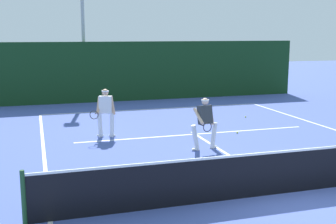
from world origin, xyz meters
The scene contains 12 objects.
ground_plane centered at (0.00, 0.00, 0.00)m, with size 80.00×80.00×0.00m, color #4458A6.
court_line_baseline_far centered at (0.00, 11.48, 0.00)m, with size 10.47×0.10×0.01m, color white.
court_line_sideline_left centered at (-5.23, 0.00, 0.00)m, with size 0.10×22.96×0.01m, color white.
court_line_service centered at (0.00, 6.02, 0.00)m, with size 8.53×0.10×0.01m, color white.
court_line_centre centered at (0.00, 3.20, 0.00)m, with size 0.10×6.40×0.01m, color white.
tennis_net centered at (0.00, 0.00, 0.51)m, with size 11.47×0.09×1.07m.
player_near centered at (-0.45, 4.01, 0.89)m, with size 0.95×0.91×1.62m.
player_far centered at (-3.11, 6.56, 0.93)m, with size 0.94×0.85×1.68m.
tennis_ball centered at (3.15, 8.30, 0.03)m, with size 0.07×0.07×0.07m, color #D1E033.
tennis_ball_extra centered at (1.49, 5.69, 0.03)m, with size 0.07×0.07×0.07m, color #D1E033.
back_fence_windscreen centered at (0.00, 14.41, 1.56)m, with size 18.04×0.12×3.12m, color #143619.
light_pole centered at (-2.82, 15.36, 4.20)m, with size 0.55×0.44×6.76m.
Camera 1 is at (-5.36, -8.12, 3.56)m, focal length 46.42 mm.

